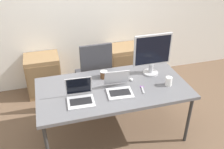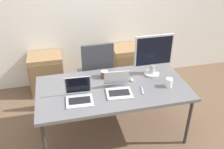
{
  "view_description": "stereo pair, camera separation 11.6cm",
  "coord_description": "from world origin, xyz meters",
  "px_view_note": "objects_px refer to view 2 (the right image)",
  "views": [
    {
      "loc": [
        -0.71,
        -2.41,
        2.38
      ],
      "look_at": [
        0.0,
        0.05,
        0.87
      ],
      "focal_mm": 40.0,
      "sensor_mm": 36.0,
      "label": 1
    },
    {
      "loc": [
        -0.59,
        -2.44,
        2.38
      ],
      "look_at": [
        0.0,
        0.05,
        0.87
      ],
      "focal_mm": 40.0,
      "sensor_mm": 36.0,
      "label": 2
    }
  ],
  "objects_px": {
    "cabinet_right": "(127,64)",
    "monitor": "(154,54)",
    "mouse": "(132,80)",
    "laptop_left": "(118,88)",
    "laptop_right": "(79,96)",
    "office_chair": "(96,80)",
    "cabinet_left": "(47,73)",
    "coffee_cup_white": "(169,83)",
    "coffee_cup_brown": "(104,74)"
  },
  "relations": [
    {
      "from": "office_chair",
      "to": "cabinet_right",
      "type": "bearing_deg",
      "value": 36.83
    },
    {
      "from": "cabinet_left",
      "to": "laptop_right",
      "type": "distance_m",
      "value": 1.49
    },
    {
      "from": "monitor",
      "to": "laptop_left",
      "type": "bearing_deg",
      "value": -151.69
    },
    {
      "from": "office_chair",
      "to": "monitor",
      "type": "distance_m",
      "value": 1.06
    },
    {
      "from": "office_chair",
      "to": "laptop_right",
      "type": "bearing_deg",
      "value": -110.91
    },
    {
      "from": "cabinet_right",
      "to": "laptop_right",
      "type": "bearing_deg",
      "value": -125.47
    },
    {
      "from": "laptop_right",
      "to": "mouse",
      "type": "relative_size",
      "value": 5.23
    },
    {
      "from": "coffee_cup_white",
      "to": "laptop_right",
      "type": "bearing_deg",
      "value": -179.3
    },
    {
      "from": "cabinet_left",
      "to": "laptop_right",
      "type": "height_order",
      "value": "laptop_right"
    },
    {
      "from": "cabinet_left",
      "to": "mouse",
      "type": "relative_size",
      "value": 11.28
    },
    {
      "from": "laptop_left",
      "to": "monitor",
      "type": "distance_m",
      "value": 0.65
    },
    {
      "from": "monitor",
      "to": "coffee_cup_brown",
      "type": "height_order",
      "value": "monitor"
    },
    {
      "from": "office_chair",
      "to": "mouse",
      "type": "xyz_separation_m",
      "value": [
        0.34,
        -0.66,
        0.35
      ]
    },
    {
      "from": "coffee_cup_brown",
      "to": "cabinet_left",
      "type": "bearing_deg",
      "value": 127.68
    },
    {
      "from": "office_chair",
      "to": "mouse",
      "type": "relative_size",
      "value": 17.94
    },
    {
      "from": "laptop_right",
      "to": "mouse",
      "type": "xyz_separation_m",
      "value": [
        0.69,
        0.24,
        -0.04
      ]
    },
    {
      "from": "laptop_right",
      "to": "monitor",
      "type": "distance_m",
      "value": 1.07
    },
    {
      "from": "cabinet_left",
      "to": "coffee_cup_brown",
      "type": "height_order",
      "value": "coffee_cup_brown"
    },
    {
      "from": "laptop_left",
      "to": "cabinet_left",
      "type": "bearing_deg",
      "value": 122.71
    },
    {
      "from": "laptop_left",
      "to": "coffee_cup_white",
      "type": "xyz_separation_m",
      "value": [
        0.62,
        -0.04,
        0.01
      ]
    },
    {
      "from": "laptop_left",
      "to": "monitor",
      "type": "bearing_deg",
      "value": 28.31
    },
    {
      "from": "office_chair",
      "to": "coffee_cup_white",
      "type": "relative_size",
      "value": 9.51
    },
    {
      "from": "cabinet_right",
      "to": "monitor",
      "type": "xyz_separation_m",
      "value": [
        0.01,
        -1.04,
        0.68
      ]
    },
    {
      "from": "cabinet_left",
      "to": "monitor",
      "type": "height_order",
      "value": "monitor"
    },
    {
      "from": "office_chair",
      "to": "cabinet_right",
      "type": "xyz_separation_m",
      "value": [
        0.64,
        0.48,
        -0.06
      ]
    },
    {
      "from": "coffee_cup_white",
      "to": "mouse",
      "type": "bearing_deg",
      "value": 150.78
    },
    {
      "from": "laptop_right",
      "to": "coffee_cup_brown",
      "type": "xyz_separation_m",
      "value": [
        0.37,
        0.39,
        -0.0
      ]
    },
    {
      "from": "laptop_left",
      "to": "cabinet_right",
      "type": "bearing_deg",
      "value": 68.71
    },
    {
      "from": "cabinet_right",
      "to": "laptop_left",
      "type": "relative_size",
      "value": 1.87
    },
    {
      "from": "mouse",
      "to": "coffee_cup_brown",
      "type": "xyz_separation_m",
      "value": [
        -0.32,
        0.16,
        0.03
      ]
    },
    {
      "from": "cabinet_right",
      "to": "laptop_right",
      "type": "height_order",
      "value": "laptop_right"
    },
    {
      "from": "laptop_left",
      "to": "mouse",
      "type": "height_order",
      "value": "laptop_left"
    },
    {
      "from": "office_chair",
      "to": "cabinet_left",
      "type": "distance_m",
      "value": 0.87
    },
    {
      "from": "cabinet_left",
      "to": "monitor",
      "type": "bearing_deg",
      "value": -36.96
    },
    {
      "from": "laptop_left",
      "to": "coffee_cup_white",
      "type": "height_order",
      "value": "laptop_left"
    },
    {
      "from": "cabinet_right",
      "to": "coffee_cup_brown",
      "type": "distance_m",
      "value": 1.24
    },
    {
      "from": "mouse",
      "to": "coffee_cup_white",
      "type": "bearing_deg",
      "value": -29.22
    },
    {
      "from": "laptop_right",
      "to": "coffee_cup_brown",
      "type": "relative_size",
      "value": 3.06
    },
    {
      "from": "cabinet_right",
      "to": "coffee_cup_white",
      "type": "relative_size",
      "value": 5.98
    },
    {
      "from": "monitor",
      "to": "coffee_cup_brown",
      "type": "bearing_deg",
      "value": 174.72
    },
    {
      "from": "office_chair",
      "to": "monitor",
      "type": "relative_size",
      "value": 1.93
    },
    {
      "from": "laptop_left",
      "to": "laptop_right",
      "type": "relative_size",
      "value": 1.16
    },
    {
      "from": "mouse",
      "to": "laptop_left",
      "type": "bearing_deg",
      "value": -140.15
    },
    {
      "from": "office_chair",
      "to": "coffee_cup_white",
      "type": "height_order",
      "value": "office_chair"
    },
    {
      "from": "laptop_left",
      "to": "monitor",
      "type": "xyz_separation_m",
      "value": [
        0.53,
        0.29,
        0.24
      ]
    },
    {
      "from": "office_chair",
      "to": "cabinet_left",
      "type": "relative_size",
      "value": 1.59
    },
    {
      "from": "office_chair",
      "to": "laptop_left",
      "type": "relative_size",
      "value": 2.97
    },
    {
      "from": "cabinet_right",
      "to": "mouse",
      "type": "relative_size",
      "value": 11.28
    },
    {
      "from": "laptop_right",
      "to": "coffee_cup_white",
      "type": "distance_m",
      "value": 1.08
    },
    {
      "from": "office_chair",
      "to": "coffee_cup_white",
      "type": "distance_m",
      "value": 1.22
    }
  ]
}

